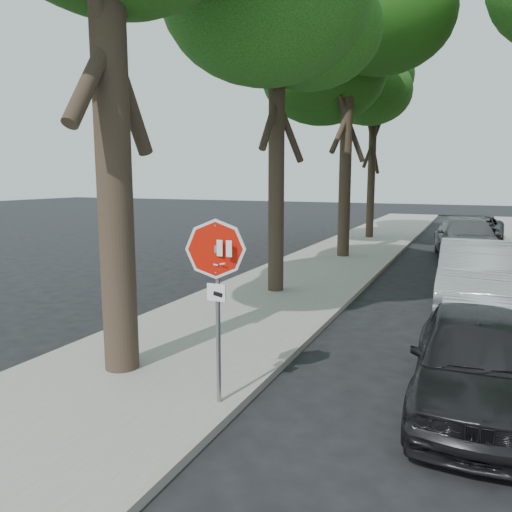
# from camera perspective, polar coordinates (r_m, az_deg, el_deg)

# --- Properties ---
(ground) EXTENTS (120.00, 120.00, 0.00)m
(ground) POSITION_cam_1_polar(r_m,az_deg,el_deg) (7.19, 0.96, -18.13)
(ground) COLOR black
(ground) RESTS_ON ground
(sidewalk_left) EXTENTS (4.00, 55.00, 0.12)m
(sidewalk_left) POSITION_cam_1_polar(r_m,az_deg,el_deg) (18.86, 8.12, -0.96)
(sidewalk_left) COLOR gray
(sidewalk_left) RESTS_ON ground
(curb_left) EXTENTS (0.12, 55.00, 0.13)m
(curb_left) POSITION_cam_1_polar(r_m,az_deg,el_deg) (18.42, 14.27, -1.36)
(curb_left) COLOR #9E9384
(curb_left) RESTS_ON ground
(stop_sign) EXTENTS (0.76, 0.34, 2.61)m
(stop_sign) POSITION_cam_1_polar(r_m,az_deg,el_deg) (6.81, -4.52, -2.28)
(stop_sign) COLOR gray
(stop_sign) RESTS_ON sidewalk_left
(tree_mid_a) EXTENTS (5.59, 5.19, 9.84)m
(tree_mid_a) POSITION_cam_1_polar(r_m,az_deg,el_deg) (14.64, 2.54, 26.16)
(tree_mid_a) COLOR black
(tree_mid_a) RESTS_ON sidewalk_left
(tree_mid_b) EXTENTS (5.88, 5.46, 10.36)m
(tree_mid_b) POSITION_cam_1_polar(r_m,az_deg,el_deg) (21.15, 10.53, 21.71)
(tree_mid_b) COLOR black
(tree_mid_b) RESTS_ON sidewalk_left
(tree_far) EXTENTS (5.29, 4.91, 9.33)m
(tree_far) POSITION_cam_1_polar(r_m,az_deg,el_deg) (27.79, 13.34, 16.86)
(tree_far) COLOR black
(tree_far) RESTS_ON sidewalk_left
(car_a) EXTENTS (1.82, 4.27, 1.44)m
(car_a) POSITION_cam_1_polar(r_m,az_deg,el_deg) (7.83, 23.76, -10.86)
(car_a) COLOR black
(car_a) RESTS_ON ground
(car_b) EXTENTS (1.89, 5.14, 1.68)m
(car_b) POSITION_cam_1_polar(r_m,az_deg,el_deg) (13.64, 23.91, -2.10)
(car_b) COLOR #A6AAAE
(car_b) RESTS_ON ground
(car_c) EXTENTS (2.99, 5.91, 1.64)m
(car_c) POSITION_cam_1_polar(r_m,az_deg,el_deg) (21.96, 22.90, 1.83)
(car_c) COLOR #57585C
(car_c) RESTS_ON ground
(car_d) EXTENTS (2.72, 5.14, 1.38)m
(car_d) POSITION_cam_1_polar(r_m,az_deg,el_deg) (27.56, 23.95, 2.79)
(car_d) COLOR black
(car_d) RESTS_ON ground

